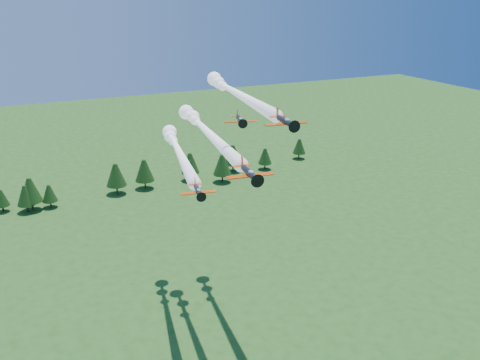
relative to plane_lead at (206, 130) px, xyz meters
name	(u,v)px	position (x,y,z in m)	size (l,w,h in m)	color
ground	(241,360)	(-1.71, -22.12, -44.69)	(600.00, 600.00, 0.00)	#224E18
plane_lead	(206,130)	(0.00, 0.00, 0.00)	(12.38, 54.96, 3.70)	black
plane_left	(178,149)	(-4.18, 7.60, -5.82)	(13.74, 49.25, 3.70)	black
plane_right	(235,92)	(9.58, 5.43, 6.75)	(11.86, 54.82, 3.70)	black
plane_slot	(240,120)	(0.70, -16.35, 5.80)	(6.42, 7.11, 2.25)	black
treeline	(112,177)	(-4.78, 86.15, -37.72)	(168.05, 20.60, 11.97)	#382314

